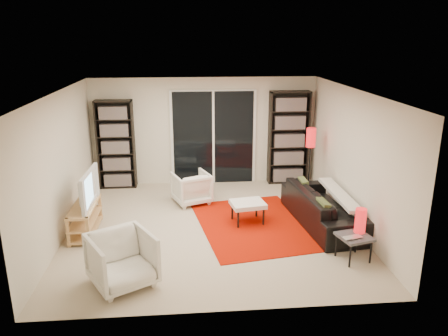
{
  "coord_description": "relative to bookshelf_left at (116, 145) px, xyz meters",
  "views": [
    {
      "loc": [
        -0.41,
        -7.13,
        3.29
      ],
      "look_at": [
        0.25,
        0.3,
        1.0
      ],
      "focal_mm": 35.0,
      "sensor_mm": 36.0,
      "label": 1
    }
  ],
  "objects": [
    {
      "name": "armchair_front",
      "position": [
        0.63,
        -4.09,
        -0.61
      ],
      "size": [
        1.09,
        1.1,
        0.74
      ],
      "primitive_type": "imported",
      "rotation": [
        0.0,
        0.0,
        0.52
      ],
      "color": "white",
      "rests_on": "floor"
    },
    {
      "name": "floor_lamp",
      "position": [
        4.1,
        -0.9,
        0.14
      ],
      "size": [
        0.22,
        0.22,
        1.46
      ],
      "color": "black",
      "rests_on": "floor"
    },
    {
      "name": "table_lamp",
      "position": [
        4.14,
        -3.59,
        -0.39
      ],
      "size": [
        0.17,
        0.17,
        0.38
      ],
      "primitive_type": "cylinder",
      "color": "red",
      "rests_on": "side_table"
    },
    {
      "name": "side_table",
      "position": [
        4.02,
        -3.7,
        -0.62
      ],
      "size": [
        0.55,
        0.55,
        0.4
      ],
      "color": "#46464B",
      "rests_on": "floor"
    },
    {
      "name": "bookshelf_left",
      "position": [
        0.0,
        0.0,
        0.0
      ],
      "size": [
        0.8,
        0.3,
        1.95
      ],
      "color": "black",
      "rests_on": "ground"
    },
    {
      "name": "floor",
      "position": [
        1.95,
        -2.33,
        -0.98
      ],
      "size": [
        5.0,
        5.0,
        0.0
      ],
      "primitive_type": "plane",
      "color": "beige",
      "rests_on": "ground"
    },
    {
      "name": "wall_front",
      "position": [
        1.95,
        -4.83,
        0.22
      ],
      "size": [
        5.0,
        0.02,
        2.4
      ],
      "primitive_type": "cube",
      "color": "beige",
      "rests_on": "ground"
    },
    {
      "name": "ottoman",
      "position": [
        2.62,
        -2.2,
        -0.63
      ],
      "size": [
        0.66,
        0.58,
        0.4
      ],
      "color": "white",
      "rests_on": "floor"
    },
    {
      "name": "rug",
      "position": [
        2.72,
        -2.32,
        -0.97
      ],
      "size": [
        2.26,
        2.8,
        0.01
      ],
      "primitive_type": "cube",
      "rotation": [
        0.0,
        0.0,
        0.16
      ],
      "color": "#AC1100",
      "rests_on": "floor"
    },
    {
      "name": "laptop",
      "position": [
        3.96,
        -3.83,
        -0.56
      ],
      "size": [
        0.34,
        0.26,
        0.02
      ],
      "primitive_type": "imported",
      "rotation": [
        0.0,
        0.0,
        0.25
      ],
      "color": "silver",
      "rests_on": "side_table"
    },
    {
      "name": "sliding_door",
      "position": [
        2.15,
        0.13,
        0.07
      ],
      "size": [
        1.92,
        0.08,
        2.16
      ],
      "color": "white",
      "rests_on": "ground"
    },
    {
      "name": "wall_left",
      "position": [
        -0.55,
        -2.33,
        0.22
      ],
      "size": [
        0.02,
        5.0,
        2.4
      ],
      "primitive_type": "cube",
      "color": "beige",
      "rests_on": "ground"
    },
    {
      "name": "tv_stand",
      "position": [
        -0.23,
        -2.36,
        -0.71
      ],
      "size": [
        0.37,
        1.16,
        0.5
      ],
      "color": "#E7AC6E",
      "rests_on": "floor"
    },
    {
      "name": "wall_back",
      "position": [
        1.95,
        0.17,
        0.22
      ],
      "size": [
        5.0,
        0.02,
        2.4
      ],
      "primitive_type": "cube",
      "color": "beige",
      "rests_on": "ground"
    },
    {
      "name": "wall_right",
      "position": [
        4.45,
        -2.33,
        0.22
      ],
      "size": [
        0.02,
        5.0,
        2.4
      ],
      "primitive_type": "cube",
      "color": "beige",
      "rests_on": "ground"
    },
    {
      "name": "ceiling",
      "position": [
        1.95,
        -2.33,
        1.42
      ],
      "size": [
        5.0,
        5.0,
        0.02
      ],
      "primitive_type": "cube",
      "color": "white",
      "rests_on": "wall_back"
    },
    {
      "name": "sofa",
      "position": [
        3.97,
        -2.37,
        -0.65
      ],
      "size": [
        1.09,
        2.28,
        0.64
      ],
      "primitive_type": "imported",
      "rotation": [
        0.0,
        0.0,
        1.68
      ],
      "color": "black",
      "rests_on": "floor"
    },
    {
      "name": "tv",
      "position": [
        -0.21,
        -2.36,
        -0.17
      ],
      "size": [
        0.17,
        1.05,
        0.6
      ],
      "primitive_type": "imported",
      "rotation": [
        0.0,
        0.0,
        1.54
      ],
      "color": "black",
      "rests_on": "tv_stand"
    },
    {
      "name": "bookshelf_right",
      "position": [
        3.85,
        -0.0,
        0.07
      ],
      "size": [
        0.9,
        0.3,
        2.1
      ],
      "color": "black",
      "rests_on": "ground"
    },
    {
      "name": "armchair_back",
      "position": [
        1.62,
        -1.12,
        -0.66
      ],
      "size": [
        0.88,
        0.89,
        0.64
      ],
      "primitive_type": "imported",
      "rotation": [
        0.0,
        0.0,
        3.49
      ],
      "color": "white",
      "rests_on": "floor"
    }
  ]
}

